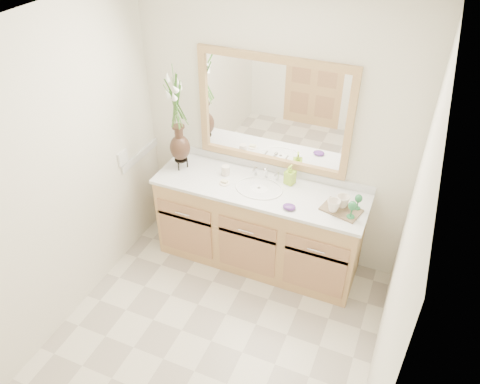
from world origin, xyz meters
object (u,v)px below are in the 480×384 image
at_px(tray, 341,210).
at_px(tumbler, 226,170).
at_px(flower_vase, 177,108).
at_px(soap_bottle, 290,175).

bearing_deg(tray, tumbler, -171.58).
distance_m(flower_vase, soap_bottle, 1.11).
height_order(tumbler, tray, tumbler).
height_order(flower_vase, soap_bottle, flower_vase).
xyz_separation_m(flower_vase, soap_bottle, (0.97, 0.14, -0.51)).
distance_m(tumbler, soap_bottle, 0.57).
xyz_separation_m(flower_vase, tray, (1.47, -0.06, -0.58)).
relative_size(flower_vase, tumbler, 9.71).
bearing_deg(soap_bottle, tumbler, -154.96).
height_order(flower_vase, tumbler, flower_vase).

